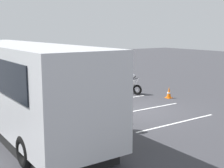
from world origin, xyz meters
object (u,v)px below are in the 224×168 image
spectator_left (94,97)px  spectator_right (63,87)px  stunt_motorcycle (127,83)px  traffic_cone (169,93)px  spectator_far_left (106,103)px  spectator_centre (80,90)px  spectator_far_right (57,82)px  tour_bus (19,85)px  parked_motorcycle_silver (49,100)px

spectator_left → spectator_right: 2.84m
stunt_motorcycle → traffic_cone: 2.65m
spectator_far_left → spectator_left: size_ratio=0.99×
spectator_far_left → spectator_centre: (2.63, -0.31, 0.06)m
spectator_centre → spectator_far_right: (2.58, -0.06, 0.01)m
spectator_right → spectator_far_right: 1.27m
spectator_centre → spectator_far_right: size_ratio=0.99×
spectator_far_left → spectator_centre: bearing=-6.8°
spectator_left → spectator_far_right: spectator_far_right is taller
spectator_right → traffic_cone: bearing=-102.0°
tour_bus → spectator_right: tour_bus is taller
stunt_motorcycle → traffic_cone: bearing=-154.1°
spectator_right → parked_motorcycle_silver: size_ratio=0.85×
tour_bus → traffic_cone: size_ratio=17.52×
parked_motorcycle_silver → spectator_far_left: bearing=-171.2°
spectator_far_left → spectator_right: (3.97, -0.13, 0.02)m
spectator_centre → traffic_cone: 5.73m
parked_motorcycle_silver → traffic_cone: bearing=-101.1°
spectator_right → spectator_far_right: spectator_far_right is taller
spectator_far_left → spectator_centre: 2.65m
stunt_motorcycle → spectator_right: bearing=103.5°
parked_motorcycle_silver → tour_bus: bearing=132.9°
spectator_right → spectator_far_right: (1.24, -0.24, 0.05)m
spectator_centre → parked_motorcycle_silver: bearing=34.0°
spectator_left → spectator_far_right: bearing=-2.7°
parked_motorcycle_silver → spectator_centre: bearing=-146.0°
spectator_centre → traffic_cone: size_ratio=2.84×
spectator_centre → traffic_cone: spectator_centre is taller
spectator_centre → spectator_far_right: 2.58m
tour_bus → traffic_cone: (0.52, -8.57, -1.34)m
spectator_centre → stunt_motorcycle: 5.17m
spectator_left → spectator_right: bearing=1.0°
spectator_far_right → parked_motorcycle_silver: 1.66m
spectator_right → stunt_motorcycle: spectator_right is taller
parked_motorcycle_silver → stunt_motorcycle: bearing=-78.9°
spectator_far_left → traffic_cone: spectator_far_left is taller
spectator_right → traffic_cone: spectator_right is taller
tour_bus → spectator_far_left: size_ratio=6.43×
stunt_motorcycle → parked_motorcycle_silver: bearing=101.1°
spectator_centre → parked_motorcycle_silver: (1.39, 0.94, -0.60)m
spectator_right → stunt_motorcycle: 4.86m
tour_bus → traffic_cone: bearing=-86.5°
spectator_right → traffic_cone: size_ratio=2.77×
spectator_far_right → parked_motorcycle_silver: spectator_far_right is taller
stunt_motorcycle → spectator_left: bearing=130.4°
tour_bus → spectator_far_left: bearing=-130.6°
stunt_motorcycle → traffic_cone: stunt_motorcycle is taller
spectator_far_left → spectator_far_right: spectator_far_right is taller
spectator_right → tour_bus: bearing=123.0°
spectator_right → spectator_far_left: bearing=178.1°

